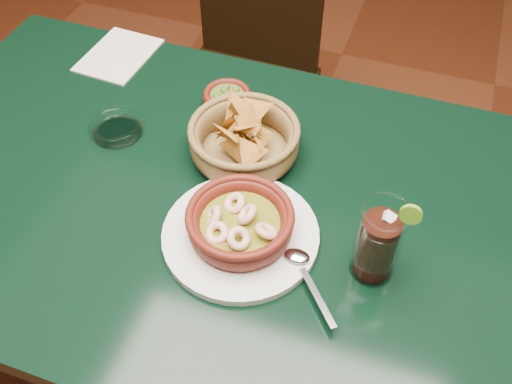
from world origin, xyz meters
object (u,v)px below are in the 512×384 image
(shrimp_plate, at_px, (240,226))
(cola_drink, at_px, (378,242))
(dining_chair, at_px, (246,71))
(dining_table, at_px, (192,220))
(chip_basket, at_px, (244,140))

(shrimp_plate, distance_m, cola_drink, 0.23)
(dining_chair, distance_m, shrimp_plate, 0.88)
(dining_table, height_order, cola_drink, cola_drink)
(chip_basket, bearing_deg, dining_chair, 109.90)
(dining_table, bearing_deg, shrimp_plate, -30.00)
(dining_chair, distance_m, chip_basket, 0.70)
(cola_drink, bearing_deg, dining_chair, 122.84)
(dining_table, height_order, dining_chair, dining_chair)
(dining_table, relative_size, chip_basket, 4.97)
(dining_chair, relative_size, shrimp_plate, 2.62)
(dining_table, relative_size, shrimp_plate, 3.66)
(shrimp_plate, bearing_deg, dining_chair, 109.52)
(dining_table, xyz_separation_m, chip_basket, (0.07, 0.11, 0.14))
(dining_table, xyz_separation_m, cola_drink, (0.35, -0.07, 0.17))
(cola_drink, bearing_deg, shrimp_plate, -177.42)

